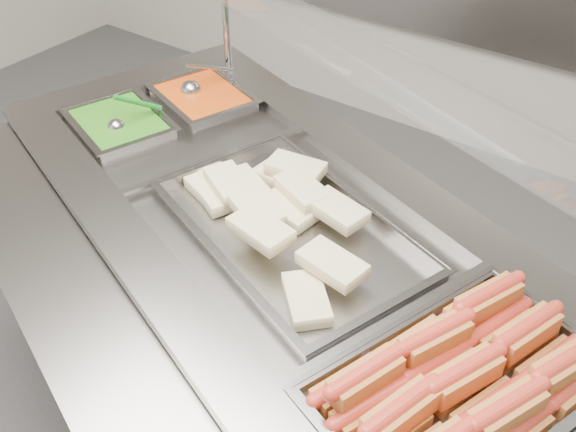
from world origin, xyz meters
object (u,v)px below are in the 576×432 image
Objects in this scene: pan_wraps at (290,233)px; ladle at (192,89)px; pan_hotdogs at (459,396)px; serving_spoon at (121,123)px; steam_counter at (278,332)px; sneeze_guard at (354,55)px.

ladle is at bearing 150.51° from pan_wraps.
serving_spoon is (-1.25, 0.28, 0.05)m from pan_hotdogs.
pan_wraps is (0.06, -0.02, 0.43)m from steam_counter.
pan_wraps is at bearing -19.55° from steam_counter.
ladle is (-1.22, 0.58, 0.05)m from pan_hotdogs.
pan_hotdogs is 3.26× the size of ladle.
pan_hotdogs is at bearing -19.55° from pan_wraps.
pan_wraps is at bearing -7.03° from serving_spoon.
sneeze_guard reaches higher than serving_spoon.
serving_spoon is at bearing 167.34° from pan_hotdogs.
serving_spoon reaches higher than pan_hotdogs.
steam_counter is 10.58× the size of ladle.
pan_hotdogs is at bearing -12.66° from serving_spoon.
sneeze_guard reaches higher than pan_wraps.
sneeze_guard reaches higher than pan_hotdogs.
steam_counter is 0.77m from pan_hotdogs.
serving_spoon is (-0.03, -0.30, 0.00)m from ladle.
sneeze_guard is at bearing -12.23° from ladle.
steam_counter is at bearing -5.85° from serving_spoon.
pan_wraps is (-0.02, -0.23, -0.40)m from sneeze_guard.
pan_wraps is 4.43× the size of serving_spoon.
steam_counter is at bearing -30.35° from ladle.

